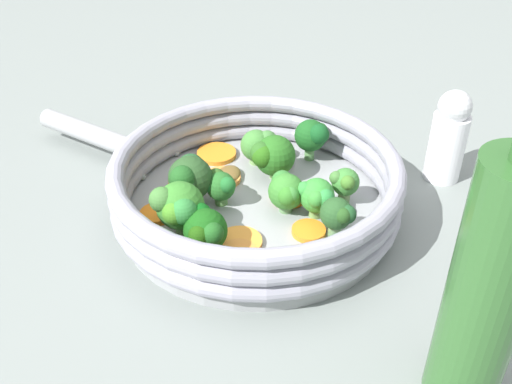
% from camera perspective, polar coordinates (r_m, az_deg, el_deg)
% --- Properties ---
extents(ground_plane, '(4.00, 4.00, 0.00)m').
position_cam_1_polar(ground_plane, '(0.64, 0.00, -2.22)').
color(ground_plane, slate).
extents(skillet, '(0.28, 0.28, 0.02)m').
position_cam_1_polar(skillet, '(0.63, 0.00, -1.67)').
color(skillet, '#939699').
rests_on(skillet, ground_plane).
extents(skillet_rim_wall, '(0.30, 0.30, 0.06)m').
position_cam_1_polar(skillet_rim_wall, '(0.61, 0.00, 0.99)').
color(skillet_rim_wall, '#92919F').
rests_on(skillet_rim_wall, skillet).
extents(skillet_handle, '(0.11, 0.16, 0.02)m').
position_cam_1_polar(skillet_handle, '(0.75, -14.89, 5.18)').
color(skillet_handle, '#999B9E').
rests_on(skillet_handle, skillet).
extents(skillet_rivet_left, '(0.01, 0.01, 0.01)m').
position_cam_1_polar(skillet_rivet_left, '(0.71, -7.62, 3.74)').
color(skillet_rivet_left, '#969898').
rests_on(skillet_rivet_left, skillet).
extents(skillet_rivet_right, '(0.01, 0.01, 0.01)m').
position_cam_1_polar(skillet_rivet_right, '(0.68, -10.82, 1.47)').
color(skillet_rivet_right, '#929895').
rests_on(skillet_rivet_right, skillet).
extents(carrot_slice_0, '(0.03, 0.03, 0.00)m').
position_cam_1_polar(carrot_slice_0, '(0.71, 0.66, 3.53)').
color(carrot_slice_0, orange).
rests_on(carrot_slice_0, skillet).
extents(carrot_slice_1, '(0.05, 0.05, 0.01)m').
position_cam_1_polar(carrot_slice_1, '(0.56, -1.69, -5.80)').
color(carrot_slice_1, orange).
rests_on(carrot_slice_1, skillet).
extents(carrot_slice_2, '(0.05, 0.05, 0.00)m').
position_cam_1_polar(carrot_slice_2, '(0.62, -8.20, -1.73)').
color(carrot_slice_2, orange).
rests_on(carrot_slice_2, skillet).
extents(carrot_slice_3, '(0.06, 0.06, 0.01)m').
position_cam_1_polar(carrot_slice_3, '(0.58, -1.60, -4.77)').
color(carrot_slice_3, '#F99836').
rests_on(carrot_slice_3, skillet).
extents(carrot_slice_4, '(0.04, 0.04, 0.01)m').
position_cam_1_polar(carrot_slice_4, '(0.62, -9.43, -2.08)').
color(carrot_slice_4, orange).
rests_on(carrot_slice_4, skillet).
extents(carrot_slice_5, '(0.03, 0.03, 0.00)m').
position_cam_1_polar(carrot_slice_5, '(0.64, -8.71, -0.80)').
color(carrot_slice_5, orange).
rests_on(carrot_slice_5, skillet).
extents(carrot_slice_6, '(0.04, 0.04, 0.01)m').
position_cam_1_polar(carrot_slice_6, '(0.67, -3.26, 1.35)').
color(carrot_slice_6, orange).
rests_on(carrot_slice_6, skillet).
extents(carrot_slice_7, '(0.04, 0.04, 0.00)m').
position_cam_1_polar(carrot_slice_7, '(0.64, 3.23, -0.48)').
color(carrot_slice_7, orange).
rests_on(carrot_slice_7, skillet).
extents(carrot_slice_8, '(0.05, 0.05, 0.01)m').
position_cam_1_polar(carrot_slice_8, '(0.66, -6.62, 0.72)').
color(carrot_slice_8, orange).
rests_on(carrot_slice_8, skillet).
extents(carrot_slice_9, '(0.05, 0.05, 0.01)m').
position_cam_1_polar(carrot_slice_9, '(0.55, -3.72, -6.72)').
color(carrot_slice_9, '#F4933C').
rests_on(carrot_slice_9, skillet).
extents(carrot_slice_10, '(0.06, 0.06, 0.01)m').
position_cam_1_polar(carrot_slice_10, '(0.71, -3.90, 3.62)').
color(carrot_slice_10, orange).
rests_on(carrot_slice_10, skillet).
extents(carrot_slice_11, '(0.03, 0.03, 0.01)m').
position_cam_1_polar(carrot_slice_11, '(0.59, 5.04, -3.72)').
color(carrot_slice_11, orange).
rests_on(carrot_slice_11, skillet).
extents(broccoli_floret_0, '(0.04, 0.05, 0.04)m').
position_cam_1_polar(broccoli_floret_0, '(0.61, 2.89, 0.09)').
color(broccoli_floret_0, '#5C8953').
rests_on(broccoli_floret_0, skillet).
extents(broccoli_floret_1, '(0.05, 0.05, 0.05)m').
position_cam_1_polar(broccoli_floret_1, '(0.62, -6.37, 1.42)').
color(broccoli_floret_1, '#6E9F4F').
rests_on(broccoli_floret_1, skillet).
extents(broccoli_floret_2, '(0.05, 0.05, 0.06)m').
position_cam_1_polar(broccoli_floret_2, '(0.57, -7.42, -1.39)').
color(broccoli_floret_2, '#86B464').
rests_on(broccoli_floret_2, skillet).
extents(broccoli_floret_3, '(0.03, 0.03, 0.04)m').
position_cam_1_polar(broccoli_floret_3, '(0.62, 8.45, 0.88)').
color(broccoli_floret_3, '#739956').
rests_on(broccoli_floret_3, skillet).
extents(broccoli_floret_4, '(0.03, 0.03, 0.04)m').
position_cam_1_polar(broccoli_floret_4, '(0.57, 7.83, -2.18)').
color(broccoli_floret_4, '#5E8755').
rests_on(broccoli_floret_4, skillet).
extents(broccoli_floret_5, '(0.03, 0.04, 0.04)m').
position_cam_1_polar(broccoli_floret_5, '(0.62, -3.44, 0.64)').
color(broccoli_floret_5, '#609750').
rests_on(broccoli_floret_5, skillet).
extents(broccoli_floret_6, '(0.04, 0.04, 0.04)m').
position_cam_1_polar(broccoli_floret_6, '(0.69, 0.29, 4.59)').
color(broccoli_floret_6, '#7AAA5C').
rests_on(broccoli_floret_6, skillet).
extents(broccoli_floret_7, '(0.05, 0.05, 0.05)m').
position_cam_1_polar(broccoli_floret_7, '(0.65, 1.50, 3.49)').
color(broccoli_floret_7, '#7EB162').
rests_on(broccoli_floret_7, skillet).
extents(broccoli_floret_8, '(0.04, 0.04, 0.04)m').
position_cam_1_polar(broccoli_floret_8, '(0.60, 5.81, -0.42)').
color(broccoli_floret_8, '#7DA452').
rests_on(broccoli_floret_8, skillet).
extents(broccoli_floret_9, '(0.04, 0.04, 0.05)m').
position_cam_1_polar(broccoli_floret_9, '(0.69, 5.49, 5.39)').
color(broccoli_floret_9, '#5C9752').
rests_on(broccoli_floret_9, skillet).
extents(broccoli_floret_10, '(0.04, 0.05, 0.05)m').
position_cam_1_polar(broccoli_floret_10, '(0.56, -4.90, -3.55)').
color(broccoli_floret_10, '#8DA45D').
rests_on(broccoli_floret_10, skillet).
extents(mushroom_piece_0, '(0.04, 0.04, 0.01)m').
position_cam_1_polar(mushroom_piece_0, '(0.67, -2.64, 1.68)').
color(mushroom_piece_0, brown).
rests_on(mushroom_piece_0, skillet).
extents(mushroom_piece_1, '(0.03, 0.03, 0.01)m').
position_cam_1_polar(mushroom_piece_1, '(0.69, 2.75, 3.04)').
color(mushroom_piece_1, olive).
rests_on(mushroom_piece_1, skillet).
extents(salt_shaker, '(0.04, 0.04, 0.11)m').
position_cam_1_polar(salt_shaker, '(0.70, 17.87, 5.05)').
color(salt_shaker, white).
rests_on(salt_shaker, ground_plane).
extents(oil_bottle, '(0.05, 0.05, 0.26)m').
position_cam_1_polar(oil_bottle, '(0.43, 21.33, -8.31)').
color(oil_bottle, '#2D5B28').
rests_on(oil_bottle, ground_plane).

